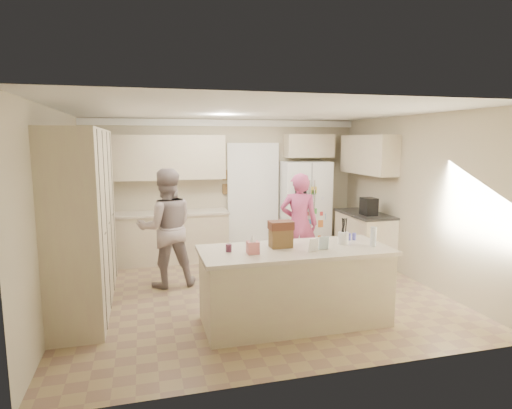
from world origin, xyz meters
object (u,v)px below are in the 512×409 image
object	(u,v)px
utensil_crock	(343,238)
teen_girl	(299,224)
dollhouse_body	(281,238)
refrigerator	(304,207)
island_base	(295,287)
coffee_maker	(369,206)
teen_boy	(166,228)
tissue_box	(253,248)

from	to	relation	value
utensil_crock	teen_girl	size ratio (longest dim) A/B	0.09
utensil_crock	dollhouse_body	size ratio (longest dim) A/B	0.58
refrigerator	island_base	bearing A→B (deg)	-109.59
coffee_maker	teen_boy	distance (m)	3.47
utensil_crock	teen_girl	xyz separation A→B (m)	(0.07, 1.74, -0.16)
tissue_box	teen_girl	size ratio (longest dim) A/B	0.08
teen_girl	tissue_box	bearing A→B (deg)	75.01
coffee_maker	teen_boy	size ratio (longest dim) A/B	0.17
coffee_maker	tissue_box	world-z (taller)	coffee_maker
refrigerator	dollhouse_body	distance (m)	3.38
coffee_maker	teen_boy	world-z (taller)	teen_boy
island_base	utensil_crock	distance (m)	0.86
utensil_crock	tissue_box	xyz separation A→B (m)	(-1.20, -0.15, -0.00)
dollhouse_body	teen_girl	bearing A→B (deg)	62.75
island_base	coffee_maker	bearing A→B (deg)	42.83
refrigerator	island_base	distance (m)	3.43
refrigerator	utensil_crock	bearing A→B (deg)	-99.03
refrigerator	utensil_crock	distance (m)	3.16
coffee_maker	tissue_box	size ratio (longest dim) A/B	2.14
dollhouse_body	teen_boy	bearing A→B (deg)	127.24
utensil_crock	teen_girl	world-z (taller)	teen_girl
refrigerator	dollhouse_body	xyz separation A→B (m)	(-1.49, -3.03, 0.14)
teen_boy	tissue_box	bearing A→B (deg)	110.69
teen_boy	refrigerator	bearing A→B (deg)	-157.90
tissue_box	teen_boy	bearing A→B (deg)	114.91
coffee_maker	dollhouse_body	bearing A→B (deg)	-140.71
dollhouse_body	teen_boy	xyz separation A→B (m)	(-1.27, 1.67, -0.14)
refrigerator	dollhouse_body	bearing A→B (deg)	-112.61
utensil_crock	tissue_box	distance (m)	1.21
island_base	teen_boy	world-z (taller)	teen_boy
island_base	tissue_box	world-z (taller)	tissue_box
teen_boy	teen_girl	bearing A→B (deg)	176.44
coffee_maker	utensil_crock	distance (m)	2.32
utensil_crock	teen_boy	bearing A→B (deg)	140.29
utensil_crock	teen_boy	world-z (taller)	teen_boy
refrigerator	dollhouse_body	world-z (taller)	refrigerator
refrigerator	coffee_maker	distance (m)	1.43
refrigerator	teen_boy	size ratio (longest dim) A/B	1.00
coffee_maker	teen_girl	distance (m)	1.35
tissue_box	refrigerator	bearing A→B (deg)	59.70
dollhouse_body	teen_boy	size ratio (longest dim) A/B	0.14
island_base	tissue_box	size ratio (longest dim) A/B	15.71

